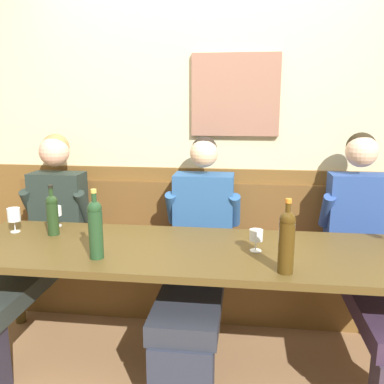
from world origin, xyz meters
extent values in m
cube|color=#9B7049|center=(0.00, 0.00, -0.01)|extent=(6.80, 6.80, 0.02)
cube|color=beige|center=(0.00, 1.09, 1.40)|extent=(6.80, 0.08, 2.80)
cube|color=#8F624F|center=(0.24, 1.03, 1.59)|extent=(0.64, 0.04, 0.59)
cube|color=brown|center=(0.00, 1.04, 0.52)|extent=(6.80, 0.03, 1.05)
cube|color=brown|center=(0.00, 0.81, 0.22)|extent=(2.93, 0.42, 0.44)
cube|color=brown|center=(0.00, 0.81, 0.47)|extent=(2.87, 0.39, 0.05)
cube|color=brown|center=(0.00, 1.00, 0.71)|extent=(2.93, 0.04, 0.45)
cube|color=#503E1C|center=(0.00, 0.13, 0.72)|extent=(2.63, 0.79, 0.04)
cylinder|color=#4A3915|center=(-1.25, 0.45, 0.35)|extent=(0.07, 0.07, 0.70)
cube|color=#2B3430|center=(-1.07, 0.22, 0.43)|extent=(0.33, 1.09, 0.11)
cube|color=#212C26|center=(-1.07, 0.81, 0.76)|extent=(0.40, 0.20, 0.54)
sphere|color=#E1A98C|center=(-1.07, 0.80, 1.19)|extent=(0.22, 0.22, 0.22)
sphere|color=#9C7342|center=(-1.07, 0.83, 1.21)|extent=(0.20, 0.20, 0.20)
cylinder|color=#212C26|center=(-1.28, 0.77, 0.79)|extent=(0.08, 0.20, 0.27)
cylinder|color=#212C26|center=(-0.86, 0.77, 0.79)|extent=(0.08, 0.20, 0.27)
cube|color=#272C3C|center=(0.03, -0.27, 0.19)|extent=(0.32, 0.14, 0.38)
cube|color=#272B35|center=(0.03, 0.22, 0.43)|extent=(0.35, 1.08, 0.11)
cube|color=#285186|center=(0.03, 0.81, 0.77)|extent=(0.42, 0.23, 0.55)
sphere|color=beige|center=(0.03, 0.80, 1.19)|extent=(0.20, 0.20, 0.20)
sphere|color=black|center=(0.03, 0.83, 1.21)|extent=(0.18, 0.18, 0.18)
cylinder|color=#285186|center=(-0.19, 0.76, 0.80)|extent=(0.08, 0.20, 0.27)
cylinder|color=#285186|center=(0.25, 0.76, 0.80)|extent=(0.08, 0.20, 0.27)
cube|color=#332339|center=(1.09, 0.22, 0.43)|extent=(0.32, 1.09, 0.11)
cube|color=navy|center=(1.09, 0.81, 0.78)|extent=(0.38, 0.21, 0.57)
sphere|color=beige|center=(1.09, 0.80, 1.22)|extent=(0.21, 0.21, 0.21)
sphere|color=black|center=(1.09, 0.83, 1.25)|extent=(0.20, 0.20, 0.20)
cylinder|color=navy|center=(0.88, 0.77, 0.81)|extent=(0.08, 0.20, 0.27)
cylinder|color=#422E0E|center=(0.52, -0.15, 0.86)|extent=(0.08, 0.08, 0.25)
sphere|color=#422E0E|center=(0.52, -0.15, 1.00)|extent=(0.08, 0.08, 0.08)
cylinder|color=#422E0E|center=(0.52, -0.15, 1.05)|extent=(0.03, 0.03, 0.07)
cylinder|color=orange|center=(0.52, -0.15, 1.09)|extent=(0.03, 0.03, 0.02)
cylinder|color=#1F3F21|center=(-0.45, -0.08, 0.86)|extent=(0.08, 0.08, 0.26)
sphere|color=#1F3F21|center=(-0.45, -0.08, 1.01)|extent=(0.08, 0.08, 0.08)
cylinder|color=#1F3F21|center=(-0.45, -0.08, 1.05)|extent=(0.03, 0.03, 0.07)
cylinder|color=gold|center=(-0.45, -0.08, 1.10)|extent=(0.03, 0.03, 0.02)
cylinder|color=#1F3619|center=(-0.85, 0.26, 0.84)|extent=(0.07, 0.07, 0.20)
sphere|color=#1F3619|center=(-0.85, 0.26, 0.95)|extent=(0.07, 0.07, 0.07)
cylinder|color=#1F3619|center=(-0.85, 0.26, 0.99)|extent=(0.03, 0.03, 0.07)
cylinder|color=black|center=(-0.85, 0.26, 1.04)|extent=(0.03, 0.03, 0.02)
cylinder|color=silver|center=(-0.91, 0.43, 0.74)|extent=(0.06, 0.06, 0.00)
cylinder|color=silver|center=(-0.91, 0.43, 0.77)|extent=(0.01, 0.01, 0.07)
cylinder|color=silver|center=(-0.91, 0.43, 0.84)|extent=(0.08, 0.08, 0.06)
cylinder|color=#ECD48E|center=(-0.91, 0.43, 0.82)|extent=(0.07, 0.07, 0.02)
cylinder|color=silver|center=(-1.12, 0.28, 0.74)|extent=(0.06, 0.06, 0.00)
cylinder|color=silver|center=(-1.12, 0.28, 0.77)|extent=(0.01, 0.01, 0.07)
cylinder|color=silver|center=(-1.12, 0.28, 0.85)|extent=(0.08, 0.08, 0.08)
cylinder|color=silver|center=(0.39, 0.13, 0.74)|extent=(0.06, 0.06, 0.00)
cylinder|color=silver|center=(0.39, 0.13, 0.77)|extent=(0.01, 0.01, 0.06)
cylinder|color=silver|center=(0.39, 0.13, 0.83)|extent=(0.07, 0.07, 0.06)
cylinder|color=#F4D08D|center=(0.39, 0.13, 0.81)|extent=(0.07, 0.07, 0.03)
camera|label=1|loc=(0.31, -2.06, 1.55)|focal=38.59mm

